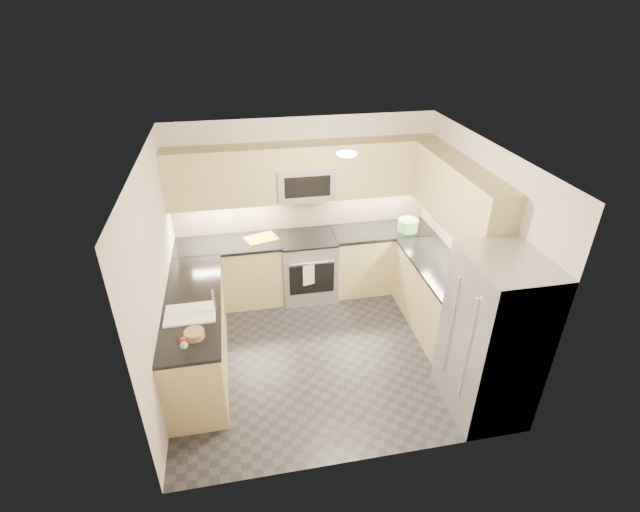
{
  "coord_description": "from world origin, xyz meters",
  "views": [
    {
      "loc": [
        -0.9,
        -4.34,
        3.88
      ],
      "look_at": [
        0.0,
        0.35,
        1.15
      ],
      "focal_mm": 26.0,
      "sensor_mm": 36.0,
      "label": 1
    }
  ],
  "objects_px": {
    "microwave": "(305,181)",
    "utensil_bowl": "(408,225)",
    "gas_range": "(308,267)",
    "cutting_board": "(261,238)",
    "fruit_basket": "(194,334)",
    "refrigerator": "(492,338)"
  },
  "relations": [
    {
      "from": "refrigerator",
      "to": "cutting_board",
      "type": "height_order",
      "value": "refrigerator"
    },
    {
      "from": "microwave",
      "to": "utensil_bowl",
      "type": "height_order",
      "value": "microwave"
    },
    {
      "from": "gas_range",
      "to": "fruit_basket",
      "type": "relative_size",
      "value": 4.66
    },
    {
      "from": "utensil_bowl",
      "to": "cutting_board",
      "type": "xyz_separation_m",
      "value": [
        -2.06,
        0.13,
        -0.08
      ]
    },
    {
      "from": "gas_range",
      "to": "utensil_bowl",
      "type": "relative_size",
      "value": 3.17
    },
    {
      "from": "cutting_board",
      "to": "fruit_basket",
      "type": "relative_size",
      "value": 2.13
    },
    {
      "from": "gas_range",
      "to": "microwave",
      "type": "distance_m",
      "value": 1.25
    },
    {
      "from": "utensil_bowl",
      "to": "cutting_board",
      "type": "distance_m",
      "value": 2.07
    },
    {
      "from": "microwave",
      "to": "refrigerator",
      "type": "xyz_separation_m",
      "value": [
        1.45,
        -2.55,
        -0.8
      ]
    },
    {
      "from": "microwave",
      "to": "fruit_basket",
      "type": "bearing_deg",
      "value": -125.3
    },
    {
      "from": "refrigerator",
      "to": "utensil_bowl",
      "type": "relative_size",
      "value": 6.28
    },
    {
      "from": "microwave",
      "to": "fruit_basket",
      "type": "xyz_separation_m",
      "value": [
        -1.44,
        -2.03,
        -0.72
      ]
    },
    {
      "from": "cutting_board",
      "to": "fruit_basket",
      "type": "height_order",
      "value": "fruit_basket"
    },
    {
      "from": "refrigerator",
      "to": "fruit_basket",
      "type": "distance_m",
      "value": 2.94
    },
    {
      "from": "gas_range",
      "to": "microwave",
      "type": "xyz_separation_m",
      "value": [
        0.0,
        0.12,
        1.24
      ]
    },
    {
      "from": "refrigerator",
      "to": "utensil_bowl",
      "type": "xyz_separation_m",
      "value": [
        -0.02,
        2.35,
        0.12
      ]
    },
    {
      "from": "gas_range",
      "to": "microwave",
      "type": "relative_size",
      "value": 1.2
    },
    {
      "from": "gas_range",
      "to": "cutting_board",
      "type": "xyz_separation_m",
      "value": [
        -0.63,
        0.06,
        0.49
      ]
    },
    {
      "from": "utensil_bowl",
      "to": "fruit_basket",
      "type": "height_order",
      "value": "utensil_bowl"
    },
    {
      "from": "refrigerator",
      "to": "microwave",
      "type": "bearing_deg",
      "value": 119.62
    },
    {
      "from": "fruit_basket",
      "to": "cutting_board",
      "type": "bearing_deg",
      "value": 67.71
    },
    {
      "from": "microwave",
      "to": "cutting_board",
      "type": "height_order",
      "value": "microwave"
    }
  ]
}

